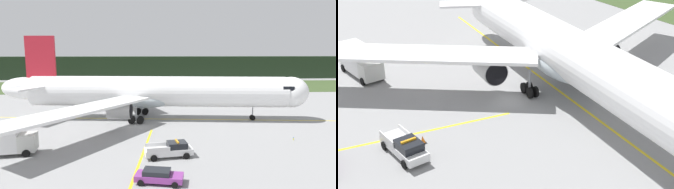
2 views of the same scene
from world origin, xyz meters
TOP-DOWN VIEW (x-y plane):
  - ground at (0.00, 0.00)m, footprint 320.00×320.00m
  - grass_verge at (0.00, 52.78)m, footprint 320.00×31.89m
  - distant_tree_line at (0.00, 80.15)m, footprint 288.00×7.04m
  - taxiway_centerline_main at (3.74, 5.75)m, footprint 70.93×7.56m
  - taxiway_centerline_spur at (1.15, -17.25)m, footprint 3.53×31.53m
  - airliner at (3.02, 5.82)m, footprint 54.57×51.13m
  - ops_pickup_truck at (4.93, -13.15)m, footprint 5.70×2.82m
  - catering_truck at (-14.78, -11.54)m, footprint 7.41×3.66m
  - staff_car at (3.38, -19.67)m, footprint 4.72×2.68m
  - apron_cone at (3.72, -11.12)m, footprint 0.58×0.58m
  - taxiway_edge_light_east at (22.21, -7.78)m, footprint 0.12×0.12m

SIDE VIEW (x-z plane):
  - ground at x=0.00m, z-range 0.00..0.00m
  - taxiway_centerline_main at x=3.74m, z-range 0.00..0.01m
  - taxiway_centerline_spur at x=1.15m, z-range 0.00..0.01m
  - grass_verge at x=0.00m, z-range 0.00..0.04m
  - taxiway_edge_light_east at x=22.21m, z-range 0.02..0.49m
  - apron_cone at x=3.72m, z-range -0.01..0.72m
  - staff_car at x=3.38m, z-range 0.05..1.35m
  - ops_pickup_truck at x=4.93m, z-range -0.07..1.87m
  - catering_truck at x=-14.78m, z-range 0.01..3.74m
  - distant_tree_line at x=0.00m, z-range 0.00..9.46m
  - airliner at x=3.02m, z-range -2.48..12.26m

